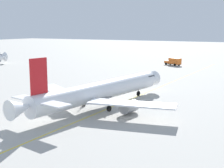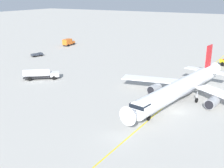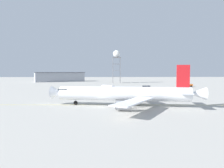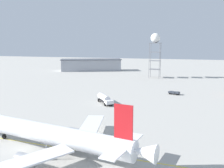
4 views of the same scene
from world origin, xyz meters
TOP-DOWN VIEW (x-y plane):
  - ground_plane at (0.00, 0.00)m, footprint 600.00×600.00m
  - airliner_main at (-6.10, -0.43)m, footprint 40.14×33.19m
  - catering_truck_truck at (-48.67, -66.20)m, footprint 7.19×3.12m
  - fuel_tanker_truck at (-2.71, -39.76)m, footprint 8.09×9.20m
  - baggage_truck_truck at (-24.38, -62.13)m, footprint 4.67×3.28m
  - radar_tower at (-9.95, -110.04)m, footprint 6.75×6.75m
  - terminal_shed at (41.23, -135.67)m, footprint 46.86×31.12m
  - taxiway_centreline at (-10.32, -2.06)m, footprint 181.82×7.54m

SIDE VIEW (x-z plane):
  - ground_plane at x=0.00m, z-range 0.00..0.00m
  - taxiway_centreline at x=-10.32m, z-range 0.00..0.01m
  - baggage_truck_truck at x=-24.38m, z-range 0.11..1.33m
  - fuel_tanker_truck at x=-2.71m, z-range 0.15..3.02m
  - catering_truck_truck at x=-48.67m, z-range 0.11..3.21m
  - airliner_main at x=-6.10m, z-range -2.26..8.42m
  - terminal_shed at x=41.23m, z-range 0.03..8.76m
  - radar_tower at x=-9.95m, z-range 8.66..34.83m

